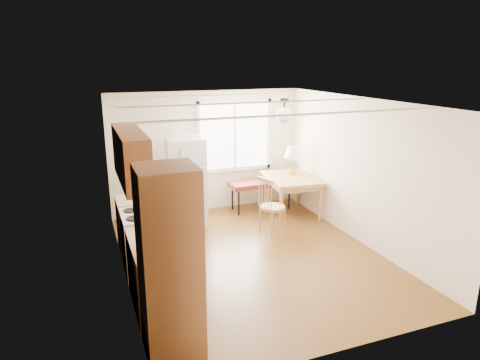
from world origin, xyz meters
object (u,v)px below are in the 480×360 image
refrigerator (186,181)px  dining_table (291,182)px  bench (261,184)px  chair (269,202)px

refrigerator → dining_table: (2.12, -0.24, -0.15)m
refrigerator → dining_table: size_ratio=1.24×
bench → chair: bearing=-108.8°
bench → refrigerator: bearing=-173.2°
refrigerator → bench: refrigerator is taller
refrigerator → chair: 1.64m
bench → chair: size_ratio=1.31×
refrigerator → bench: 1.71m
refrigerator → dining_table: refrigerator is taller
dining_table → chair: chair is taller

